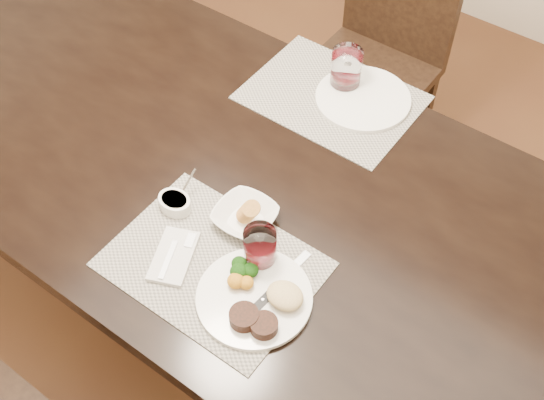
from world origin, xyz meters
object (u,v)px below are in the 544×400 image
Objects in this scene: steak_knife at (263,301)px; far_plate at (363,98)px; wine_glass_near at (260,249)px; chair_far at (381,48)px; dinner_plate at (258,299)px; cracker_bowl at (245,216)px.

steak_knife is 0.69m from far_plate.
far_plate is (-0.09, 0.59, -0.04)m from wine_glass_near.
dinner_plate is (0.36, -1.20, 0.26)m from chair_far.
chair_far is 3.43× the size of far_plate.
dinner_plate is 0.97× the size of far_plate.
chair_far is 1.18m from wine_glass_near.
cracker_bowl is (-0.17, 0.15, 0.01)m from steak_knife.
far_plate is at bearing 89.25° from cracker_bowl.
cracker_bowl is at bearing 144.33° from wine_glass_near.
wine_glass_near is at bearing -74.88° from chair_far.
chair_far reaches higher than cracker_bowl.
steak_knife is at bearing -49.73° from wine_glass_near.
cracker_bowl is at bearing -90.75° from far_plate.
dinner_plate is 0.22m from cracker_bowl.
wine_glass_near reaches higher than steak_knife.
dinner_plate is at bearing -130.71° from steak_knife.
chair_far reaches higher than far_plate.
dinner_plate is at bearing -55.99° from wine_glass_near.
chair_far is at bearing 101.09° from cracker_bowl.
steak_knife is 0.23m from cracker_bowl.
chair_far reaches higher than steak_knife.
dinner_plate is at bearing -73.24° from chair_far.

